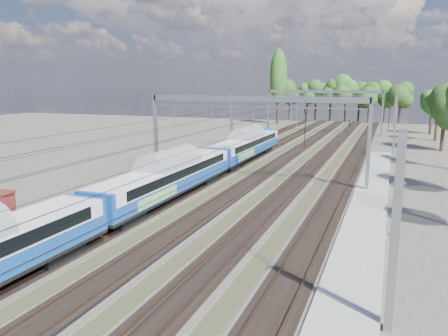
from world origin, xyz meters
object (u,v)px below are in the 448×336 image
(emu_train, at_px, (167,173))
(worker, at_px, (349,124))
(signal_near, at_px, (305,123))
(signal_far, at_px, (389,115))

(emu_train, distance_m, worker, 76.32)
(emu_train, bearing_deg, signal_near, 81.87)
(signal_near, height_order, signal_far, signal_near)
(emu_train, height_order, worker, emu_train)
(emu_train, relative_size, signal_near, 10.00)
(signal_far, bearing_deg, signal_near, -103.34)
(worker, bearing_deg, emu_train, 156.69)
(worker, xyz_separation_m, signal_near, (-3.22, -39.85, 3.26))
(signal_near, distance_m, signal_far, 34.45)
(worker, bearing_deg, signal_far, -147.67)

